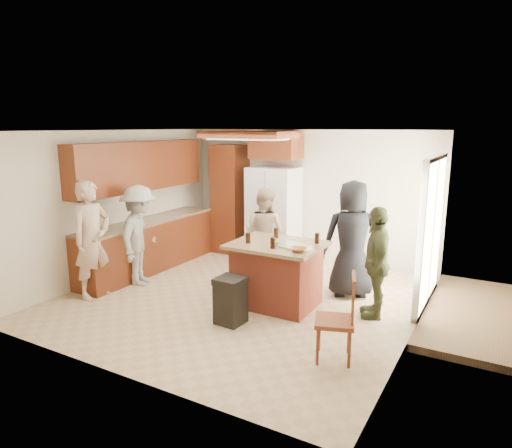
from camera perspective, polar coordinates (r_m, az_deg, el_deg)
The scene contains 12 objects.
person_front_left at distance 7.27m, azimuth -19.79°, elevation -1.86°, with size 0.65×0.48×1.79m, color tan.
person_behind_left at distance 7.77m, azimuth 1.01°, elevation -1.15°, with size 0.76×0.47×1.56m, color tan.
person_behind_right at distance 7.04m, azimuth 11.93°, elevation -1.85°, with size 0.87×0.57×1.79m, color black.
person_side_right at distance 6.37m, azimuth 14.82°, elevation -4.66°, with size 0.90×0.46×1.54m, color #3E4327.
person_counter at distance 7.66m, azimuth -14.31°, elevation -1.40°, with size 1.06×0.49×1.64m, color gray.
left_cabinetry at distance 8.39m, azimuth -13.63°, elevation 0.75°, with size 0.64×3.00×2.30m.
back_wall_units at distance 9.20m, azimuth -1.88°, elevation 4.74°, with size 1.80×0.60×2.45m.
refrigerator at distance 8.83m, azimuth 2.23°, elevation 1.27°, with size 0.90×0.76×1.80m.
kitchen_island at distance 6.63m, azimuth 2.60°, elevation -6.23°, with size 1.28×1.03×0.93m.
island_items at distance 6.33m, azimuth 4.14°, elevation -2.51°, with size 0.98×0.70×0.15m.
trash_bin at distance 6.10m, azimuth -3.20°, elevation -9.49°, with size 0.37×0.37×0.63m.
spindle_chair at distance 5.23m, azimuth 10.01°, elevation -11.89°, with size 0.53×0.53×0.99m.
Camera 1 is at (3.40, -5.60, 2.57)m, focal length 32.00 mm.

